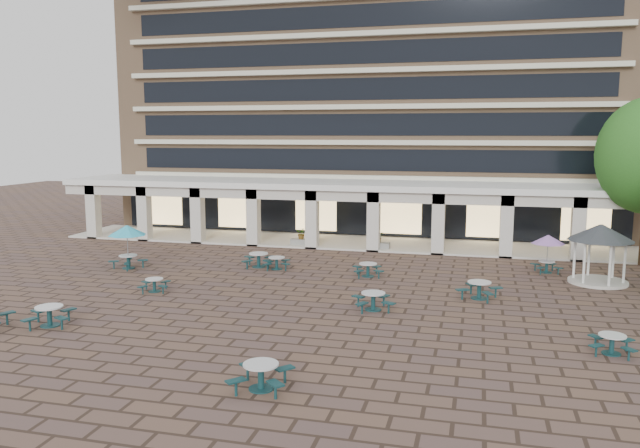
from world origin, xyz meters
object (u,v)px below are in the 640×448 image
(picnic_table_2, at_px, (261,374))
(planter_left, at_px, (302,239))
(picnic_table_1, at_px, (49,314))
(planter_right, at_px, (378,243))
(gazebo, at_px, (600,239))

(picnic_table_2, bearing_deg, planter_left, 98.79)
(picnic_table_1, xyz_separation_m, planter_right, (10.34, 19.89, -0.00))
(planter_left, xyz_separation_m, planter_right, (5.38, 0.00, -0.05))
(gazebo, height_order, planter_left, gazebo)
(picnic_table_2, relative_size, planter_right, 1.31)
(picnic_table_1, height_order, planter_right, planter_right)
(picnic_table_2, height_order, planter_right, planter_right)
(gazebo, distance_m, planter_left, 19.21)
(picnic_table_2, distance_m, planter_right, 23.77)
(picnic_table_2, distance_m, gazebo, 21.42)
(gazebo, xyz_separation_m, planter_right, (-12.63, 6.45, -1.85))
(picnic_table_1, distance_m, planter_right, 22.42)
(picnic_table_2, height_order, planter_left, planter_left)
(picnic_table_2, bearing_deg, planter_right, 86.06)
(planter_left, bearing_deg, picnic_table_2, -76.89)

